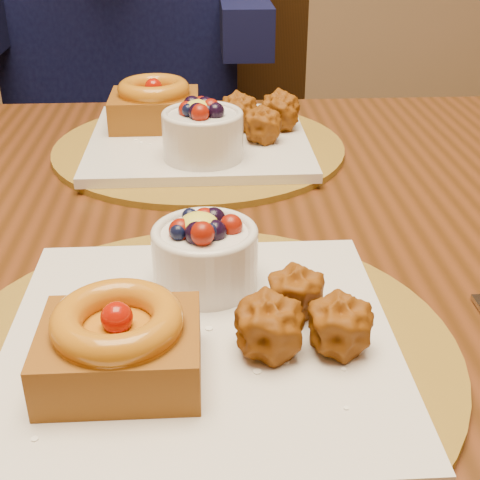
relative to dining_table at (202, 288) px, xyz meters
name	(u,v)px	position (x,y,z in m)	size (l,w,h in m)	color
dining_table	(202,288)	(0.00, 0.00, 0.00)	(1.60, 0.90, 0.76)	#3A1E0A
place_setting_near	(197,328)	(0.00, -0.22, 0.10)	(0.38, 0.38, 0.08)	brown
place_setting_far	(196,131)	(0.00, 0.21, 0.11)	(0.38, 0.38, 0.09)	brown
chair_far	(222,157)	(0.05, 0.87, -0.18)	(0.46, 0.46, 0.90)	black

